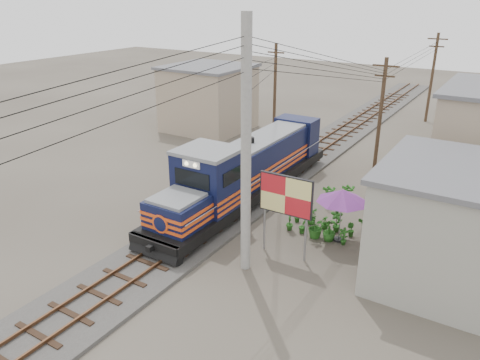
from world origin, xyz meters
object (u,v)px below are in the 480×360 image
Objects in this scene: locomotive at (246,172)px; market_umbrella at (342,196)px; vendor at (383,215)px; billboard at (286,197)px.

locomotive reaches higher than market_umbrella.
market_umbrella is 1.82× the size of vendor.
vendor is at bearing 4.06° from locomotive.
billboard is at bearing -123.08° from market_umbrella.
billboard is 2.41× the size of vendor.
locomotive reaches higher than vendor.
locomotive is 4.10× the size of billboard.
billboard is 1.32× the size of market_umbrella.
market_umbrella is at bearing -15.27° from locomotive.
vendor is (7.34, 0.52, -0.89)m from locomotive.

